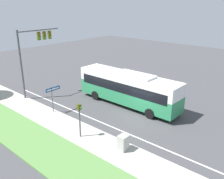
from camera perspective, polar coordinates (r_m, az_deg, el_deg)
ground_plane at (r=23.96m, az=6.84°, el=-5.88°), size 80.00×80.00×0.00m
sidewalk at (r=19.71m, az=-3.73°, el=-11.64°), size 2.80×80.00×0.12m
grass_verge at (r=17.99m, az=-11.21°, el=-15.48°), size 3.60×80.00×0.10m
lane_divider_near at (r=21.39m, az=1.25°, el=-9.06°), size 0.14×30.00×0.01m
bus at (r=25.47m, az=3.68°, el=0.54°), size 2.68×11.37×3.51m
signal_gantry at (r=28.62m, az=-17.57°, el=8.98°), size 5.15×0.41×7.49m
pedestrian_signal at (r=19.42m, az=-7.44°, el=-5.85°), size 0.28×0.34×2.88m
street_sign at (r=24.33m, az=-13.42°, el=-1.06°), size 1.62×0.08×2.63m
utility_cabinet at (r=18.27m, az=2.54°, el=-12.07°), size 0.68×0.64×1.14m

